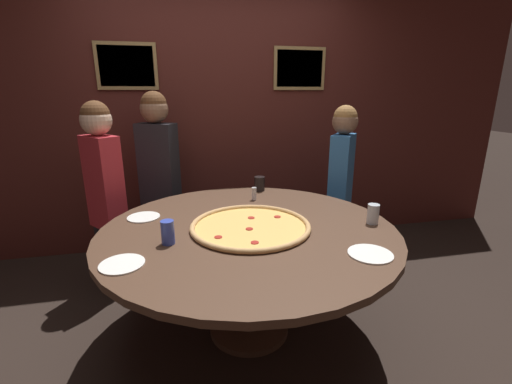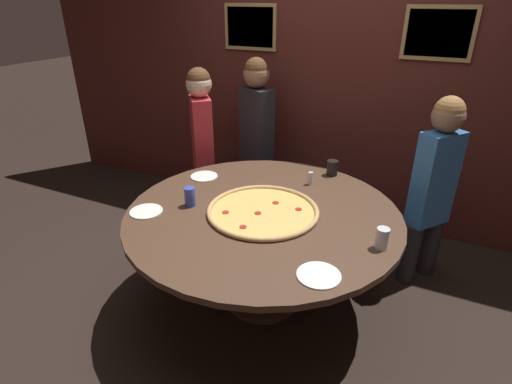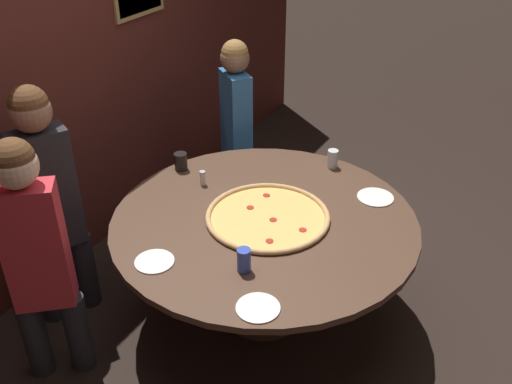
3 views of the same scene
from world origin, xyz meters
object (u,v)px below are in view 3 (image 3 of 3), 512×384
giant_pizza (268,216)px  drink_cup_front_edge (333,159)px  white_plate_beside_cup (375,197)px  white_plate_near_front (154,262)px  drink_cup_by_shaker (181,161)px  white_plate_right_side (258,308)px  diner_side_left (36,252)px  condiment_shaker (203,178)px  drink_cup_far_right (244,260)px  dining_table (264,233)px  diner_far_right (236,120)px  diner_side_right (48,195)px

giant_pizza → drink_cup_front_edge: 0.77m
white_plate_beside_cup → white_plate_near_front: bearing=145.8°
drink_cup_by_shaker → white_plate_right_side: 1.45m
white_plate_near_front → diner_side_left: diner_side_left is taller
white_plate_right_side → diner_side_left: size_ratio=0.14×
white_plate_near_front → condiment_shaker: (0.79, 0.22, 0.05)m
giant_pizza → drink_cup_far_right: drink_cup_far_right is taller
white_plate_right_side → white_plate_beside_cup: same height
white_plate_beside_cup → diner_side_left: (-1.50, 1.29, 0.09)m
dining_table → white_plate_near_front: (-0.64, 0.31, 0.11)m
drink_cup_by_shaker → drink_cup_far_right: drink_cup_far_right is taller
drink_cup_by_shaker → diner_side_left: (-1.21, 0.03, 0.04)m
drink_cup_far_right → diner_far_right: (1.45, 0.92, 0.00)m
diner_side_left → drink_cup_front_edge: bearing=-157.1°
giant_pizza → condiment_shaker: 0.57m
giant_pizza → drink_cup_front_edge: (0.76, -0.09, 0.05)m
dining_table → white_plate_right_side: white_plate_right_side is taller
diner_far_right → diner_side_right: size_ratio=0.93×
drink_cup_by_shaker → white_plate_near_front: 1.00m
white_plate_beside_cup → diner_side_right: size_ratio=0.15×
drink_cup_front_edge → diner_side_right: 1.82m
white_plate_beside_cup → giant_pizza: bearing=137.9°
white_plate_right_side → diner_side_left: diner_side_left is taller
dining_table → diner_side_left: size_ratio=1.22×
white_plate_beside_cup → drink_cup_by_shaker: bearing=102.9°
diner_side_left → dining_table: bearing=-169.2°
drink_cup_by_shaker → white_plate_right_side: drink_cup_by_shaker is taller
diner_side_right → condiment_shaker: bearing=168.3°
drink_cup_far_right → giant_pizza: bearing=14.0°
drink_cup_front_edge → drink_cup_far_right: (-1.24, -0.03, 0.00)m
white_plate_right_side → diner_side_right: size_ratio=0.14×
drink_cup_by_shaker → condiment_shaker: (-0.10, -0.24, -0.01)m
drink_cup_front_edge → drink_cup_by_shaker: drink_cup_front_edge is taller
dining_table → drink_cup_far_right: bearing=-163.7°
drink_cup_front_edge → drink_cup_by_shaker: bearing=121.1°
drink_cup_by_shaker → white_plate_right_side: bearing=-130.0°
white_plate_beside_cup → diner_side_left: diner_side_left is taller
dining_table → white_plate_near_front: 0.72m
drink_cup_by_shaker → diner_far_right: 0.74m
drink_cup_far_right → condiment_shaker: 0.91m
white_plate_near_front → diner_side_right: (0.07, 0.81, 0.13)m
giant_pizza → white_plate_right_side: size_ratio=3.44×
white_plate_near_front → giant_pizza: bearing=-26.5°
condiment_shaker → drink_cup_front_edge: bearing=-45.4°
drink_cup_front_edge → condiment_shaker: size_ratio=1.29×
drink_cup_by_shaker → diner_side_left: diner_side_left is taller
giant_pizza → drink_cup_front_edge: bearing=-6.5°
dining_table → drink_cup_far_right: drink_cup_far_right is taller
diner_side_right → diner_far_right: bearing=-164.8°
drink_cup_front_edge → diner_far_right: bearing=76.7°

